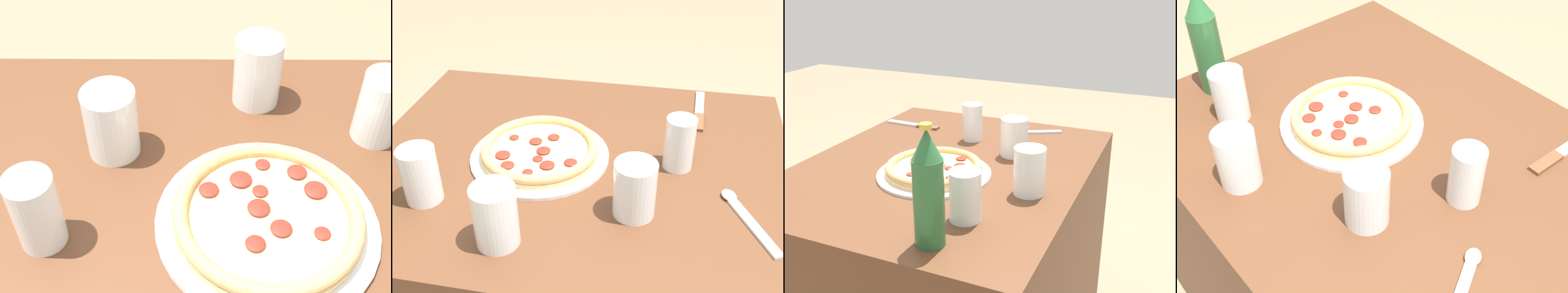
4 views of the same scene
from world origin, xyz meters
TOP-DOWN VIEW (x-y plane):
  - pizza_salami at (-0.08, -0.01)m, footprint 0.31×0.31m
  - glass_orange_juice at (-0.08, -0.28)m, footprint 0.08×0.08m
  - glass_cola at (0.23, 0.02)m, footprint 0.06×0.06m
  - glass_lemonade at (0.15, -0.16)m, footprint 0.08×0.08m
  - glass_red_wine at (-0.27, -0.19)m, footprint 0.07×0.07m

SIDE VIEW (x-z plane):
  - pizza_salami at x=-0.08m, z-range 0.73..0.76m
  - glass_orange_juice at x=-0.08m, z-range 0.72..0.84m
  - glass_red_wine at x=-0.27m, z-range 0.72..0.84m
  - glass_lemonade at x=0.15m, z-range 0.72..0.84m
  - glass_cola at x=0.23m, z-range 0.72..0.84m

